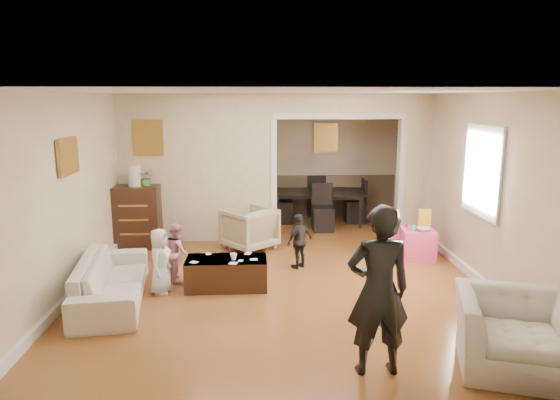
{
  "coord_description": "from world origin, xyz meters",
  "views": [
    {
      "loc": [
        -0.31,
        -6.95,
        2.53
      ],
      "look_at": [
        0.0,
        0.2,
        1.05
      ],
      "focal_mm": 31.89,
      "sensor_mm": 36.0,
      "label": 1
    }
  ],
  "objects_px": {
    "cyan_cup": "(413,228)",
    "dining_table": "(319,207)",
    "table_lamp": "(135,176)",
    "play_table": "(418,244)",
    "child_kneel_a": "(160,261)",
    "armchair_back": "(249,228)",
    "dresser": "(137,217)",
    "armchair_front": "(518,334)",
    "coffee_cup": "(233,257)",
    "adult_person": "(378,291)",
    "sofa": "(111,280)",
    "child_toddler": "(300,241)",
    "child_kneel_b": "(177,252)",
    "coffee_table": "(227,273)"
  },
  "relations": [
    {
      "from": "cyan_cup",
      "to": "dining_table",
      "type": "height_order",
      "value": "dining_table"
    },
    {
      "from": "cyan_cup",
      "to": "dining_table",
      "type": "relative_size",
      "value": 0.04
    },
    {
      "from": "table_lamp",
      "to": "play_table",
      "type": "height_order",
      "value": "table_lamp"
    },
    {
      "from": "cyan_cup",
      "to": "child_kneel_a",
      "type": "bearing_deg",
      "value": -161.97
    },
    {
      "from": "armchair_back",
      "to": "dresser",
      "type": "bearing_deg",
      "value": -46.23
    },
    {
      "from": "table_lamp",
      "to": "play_table",
      "type": "relative_size",
      "value": 0.72
    },
    {
      "from": "armchair_front",
      "to": "child_kneel_a",
      "type": "xyz_separation_m",
      "value": [
        -3.72,
        2.04,
        0.08
      ]
    },
    {
      "from": "dresser",
      "to": "coffee_cup",
      "type": "relative_size",
      "value": 11.5
    },
    {
      "from": "dresser",
      "to": "adult_person",
      "type": "distance_m",
      "value": 5.2
    },
    {
      "from": "sofa",
      "to": "child_toddler",
      "type": "relative_size",
      "value": 2.31
    },
    {
      "from": "sofa",
      "to": "dining_table",
      "type": "relative_size",
      "value": 1.05
    },
    {
      "from": "dresser",
      "to": "adult_person",
      "type": "bearing_deg",
      "value": -52.53
    },
    {
      "from": "armchair_front",
      "to": "child_kneel_b",
      "type": "bearing_deg",
      "value": 162.23
    },
    {
      "from": "armchair_back",
      "to": "table_lamp",
      "type": "xyz_separation_m",
      "value": [
        -1.91,
        0.17,
        0.89
      ]
    },
    {
      "from": "dresser",
      "to": "coffee_table",
      "type": "bearing_deg",
      "value": -49.8
    },
    {
      "from": "armchair_back",
      "to": "child_kneel_a",
      "type": "xyz_separation_m",
      "value": [
        -1.13,
        -1.91,
        0.08
      ]
    },
    {
      "from": "armchair_front",
      "to": "table_lamp",
      "type": "xyz_separation_m",
      "value": [
        -4.5,
        4.12,
        0.89
      ]
    },
    {
      "from": "adult_person",
      "to": "armchair_front",
      "type": "bearing_deg",
      "value": 176.07
    },
    {
      "from": "coffee_cup",
      "to": "child_kneel_b",
      "type": "bearing_deg",
      "value": 156.37
    },
    {
      "from": "table_lamp",
      "to": "coffee_cup",
      "type": "distance_m",
      "value": 2.75
    },
    {
      "from": "table_lamp",
      "to": "dining_table",
      "type": "distance_m",
      "value": 3.79
    },
    {
      "from": "armchair_back",
      "to": "cyan_cup",
      "type": "distance_m",
      "value": 2.69
    },
    {
      "from": "adult_person",
      "to": "child_toddler",
      "type": "relative_size",
      "value": 1.93
    },
    {
      "from": "dresser",
      "to": "cyan_cup",
      "type": "bearing_deg",
      "value": -10.97
    },
    {
      "from": "child_kneel_b",
      "to": "play_table",
      "type": "bearing_deg",
      "value": -98.29
    },
    {
      "from": "sofa",
      "to": "coffee_cup",
      "type": "xyz_separation_m",
      "value": [
        1.52,
        0.36,
        0.17
      ]
    },
    {
      "from": "armchair_front",
      "to": "dresser",
      "type": "relative_size",
      "value": 1.02
    },
    {
      "from": "dresser",
      "to": "cyan_cup",
      "type": "distance_m",
      "value": 4.59
    },
    {
      "from": "cyan_cup",
      "to": "armchair_back",
      "type": "bearing_deg",
      "value": 164.88
    },
    {
      "from": "sofa",
      "to": "child_kneel_b",
      "type": "distance_m",
      "value": 1.01
    },
    {
      "from": "coffee_cup",
      "to": "child_kneel_b",
      "type": "height_order",
      "value": "child_kneel_b"
    },
    {
      "from": "sofa",
      "to": "armchair_back",
      "type": "bearing_deg",
      "value": -46.41
    },
    {
      "from": "table_lamp",
      "to": "play_table",
      "type": "distance_m",
      "value": 4.78
    },
    {
      "from": "cyan_cup",
      "to": "coffee_cup",
      "type": "bearing_deg",
      "value": -158.15
    },
    {
      "from": "coffee_cup",
      "to": "play_table",
      "type": "distance_m",
      "value": 3.1
    },
    {
      "from": "child_kneel_b",
      "to": "child_toddler",
      "type": "relative_size",
      "value": 0.99
    },
    {
      "from": "armchair_back",
      "to": "coffee_cup",
      "type": "distance_m",
      "value": 1.82
    },
    {
      "from": "sofa",
      "to": "cyan_cup",
      "type": "xyz_separation_m",
      "value": [
        4.29,
        1.47,
        0.24
      ]
    },
    {
      "from": "armchair_front",
      "to": "child_kneel_b",
      "type": "distance_m",
      "value": 4.35
    },
    {
      "from": "adult_person",
      "to": "child_kneel_a",
      "type": "relative_size",
      "value": 1.85
    },
    {
      "from": "sofa",
      "to": "table_lamp",
      "type": "xyz_separation_m",
      "value": [
        -0.22,
        2.34,
        0.96
      ]
    },
    {
      "from": "coffee_table",
      "to": "coffee_cup",
      "type": "distance_m",
      "value": 0.27
    },
    {
      "from": "sofa",
      "to": "coffee_cup",
      "type": "bearing_deg",
      "value": -85.18
    },
    {
      "from": "child_kneel_a",
      "to": "armchair_back",
      "type": "bearing_deg",
      "value": -21.3
    },
    {
      "from": "adult_person",
      "to": "child_toddler",
      "type": "distance_m",
      "value": 3.0
    },
    {
      "from": "dining_table",
      "to": "adult_person",
      "type": "relative_size",
      "value": 1.13
    },
    {
      "from": "armchair_front",
      "to": "play_table",
      "type": "height_order",
      "value": "armchair_front"
    },
    {
      "from": "adult_person",
      "to": "child_kneel_b",
      "type": "bearing_deg",
      "value": -52.11
    },
    {
      "from": "adult_person",
      "to": "child_kneel_a",
      "type": "bearing_deg",
      "value": -44.54
    },
    {
      "from": "coffee_table",
      "to": "child_kneel_b",
      "type": "xyz_separation_m",
      "value": [
        -0.7,
        0.3,
        0.21
      ]
    }
  ]
}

